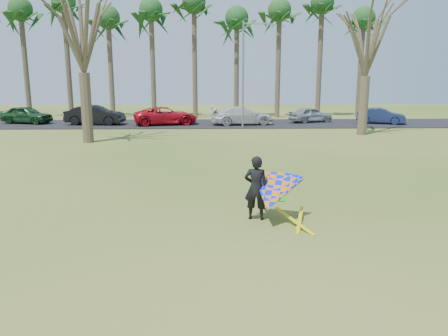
{
  "coord_description": "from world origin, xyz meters",
  "views": [
    {
      "loc": [
        -0.38,
        -11.85,
        4.05
      ],
      "look_at": [
        0.0,
        2.0,
        1.1
      ],
      "focal_mm": 35.0,
      "sensor_mm": 36.0,
      "label": 1
    }
  ],
  "objects_px": {
    "streetlight": "(245,70)",
    "kite_flyer": "(271,192)",
    "bare_tree_right": "(368,36)",
    "bare_tree_left": "(81,25)",
    "car_3": "(242,116)",
    "car_2": "(166,116)",
    "car_0": "(26,115)",
    "car_4": "(311,115)",
    "car_1": "(95,115)",
    "car_5": "(381,116)"
  },
  "relations": [
    {
      "from": "bare_tree_left",
      "to": "streetlight",
      "type": "bearing_deg",
      "value": 34.57
    },
    {
      "from": "bare_tree_left",
      "to": "car_5",
      "type": "xyz_separation_m",
      "value": [
        21.82,
        9.51,
        -6.21
      ]
    },
    {
      "from": "bare_tree_left",
      "to": "car_5",
      "type": "distance_m",
      "value": 24.6
    },
    {
      "from": "car_3",
      "to": "car_2",
      "type": "bearing_deg",
      "value": 82.26
    },
    {
      "from": "car_1",
      "to": "car_4",
      "type": "distance_m",
      "value": 18.21
    },
    {
      "from": "bare_tree_right",
      "to": "kite_flyer",
      "type": "xyz_separation_m",
      "value": [
        -8.75,
        -18.12,
        -5.71
      ]
    },
    {
      "from": "kite_flyer",
      "to": "car_2",
      "type": "bearing_deg",
      "value": 102.59
    },
    {
      "from": "car_1",
      "to": "car_2",
      "type": "xyz_separation_m",
      "value": [
        5.8,
        -0.16,
        -0.06
      ]
    },
    {
      "from": "bare_tree_right",
      "to": "car_5",
      "type": "relative_size",
      "value": 2.35
    },
    {
      "from": "car_0",
      "to": "car_2",
      "type": "height_order",
      "value": "car_0"
    },
    {
      "from": "streetlight",
      "to": "car_2",
      "type": "height_order",
      "value": "streetlight"
    },
    {
      "from": "bare_tree_right",
      "to": "car_5",
      "type": "height_order",
      "value": "bare_tree_right"
    },
    {
      "from": "kite_flyer",
      "to": "car_1",
      "type": "bearing_deg",
      "value": 114.63
    },
    {
      "from": "streetlight",
      "to": "kite_flyer",
      "type": "relative_size",
      "value": 3.35
    },
    {
      "from": "car_2",
      "to": "car_3",
      "type": "height_order",
      "value": "car_3"
    },
    {
      "from": "streetlight",
      "to": "kite_flyer",
      "type": "bearing_deg",
      "value": -92.36
    },
    {
      "from": "car_0",
      "to": "car_2",
      "type": "distance_m",
      "value": 11.88
    },
    {
      "from": "bare_tree_right",
      "to": "kite_flyer",
      "type": "bearing_deg",
      "value": -115.79
    },
    {
      "from": "car_3",
      "to": "car_4",
      "type": "distance_m",
      "value": 6.3
    },
    {
      "from": "car_1",
      "to": "car_2",
      "type": "bearing_deg",
      "value": -87.01
    },
    {
      "from": "car_1",
      "to": "car_5",
      "type": "relative_size",
      "value": 1.22
    },
    {
      "from": "streetlight",
      "to": "car_2",
      "type": "xyz_separation_m",
      "value": [
        -6.35,
        2.22,
        -3.68
      ]
    },
    {
      "from": "car_4",
      "to": "car_5",
      "type": "distance_m",
      "value": 5.8
    },
    {
      "from": "car_3",
      "to": "bare_tree_left",
      "type": "bearing_deg",
      "value": 125.56
    },
    {
      "from": "car_1",
      "to": "kite_flyer",
      "type": "height_order",
      "value": "kite_flyer"
    },
    {
      "from": "bare_tree_left",
      "to": "car_2",
      "type": "distance_m",
      "value": 11.71
    },
    {
      "from": "bare_tree_left",
      "to": "kite_flyer",
      "type": "distance_m",
      "value": 18.73
    },
    {
      "from": "streetlight",
      "to": "car_3",
      "type": "height_order",
      "value": "streetlight"
    },
    {
      "from": "car_1",
      "to": "car_3",
      "type": "distance_m",
      "value": 12.11
    },
    {
      "from": "bare_tree_right",
      "to": "car_0",
      "type": "height_order",
      "value": "bare_tree_right"
    },
    {
      "from": "car_3",
      "to": "kite_flyer",
      "type": "relative_size",
      "value": 2.12
    },
    {
      "from": "bare_tree_right",
      "to": "bare_tree_left",
      "type": "bearing_deg",
      "value": -170.54
    },
    {
      "from": "bare_tree_left",
      "to": "streetlight",
      "type": "relative_size",
      "value": 1.21
    },
    {
      "from": "streetlight",
      "to": "car_2",
      "type": "relative_size",
      "value": 1.54
    },
    {
      "from": "bare_tree_left",
      "to": "car_5",
      "type": "relative_size",
      "value": 2.47
    },
    {
      "from": "car_0",
      "to": "car_1",
      "type": "xyz_separation_m",
      "value": [
        6.02,
        -1.05,
        0.05
      ]
    },
    {
      "from": "car_2",
      "to": "streetlight",
      "type": "bearing_deg",
      "value": -123.41
    },
    {
      "from": "car_0",
      "to": "car_3",
      "type": "relative_size",
      "value": 0.85
    },
    {
      "from": "bare_tree_left",
      "to": "car_3",
      "type": "relative_size",
      "value": 1.91
    },
    {
      "from": "streetlight",
      "to": "car_5",
      "type": "bearing_deg",
      "value": 12.16
    },
    {
      "from": "car_1",
      "to": "car_4",
      "type": "xyz_separation_m",
      "value": [
        18.15,
        1.43,
        -0.13
      ]
    },
    {
      "from": "streetlight",
      "to": "car_0",
      "type": "height_order",
      "value": "streetlight"
    },
    {
      "from": "car_0",
      "to": "car_1",
      "type": "height_order",
      "value": "car_1"
    },
    {
      "from": "bare_tree_right",
      "to": "car_3",
      "type": "distance_m",
      "value": 11.5
    },
    {
      "from": "bare_tree_left",
      "to": "car_4",
      "type": "distance_m",
      "value": 20.41
    },
    {
      "from": "car_0",
      "to": "car_3",
      "type": "height_order",
      "value": "car_3"
    },
    {
      "from": "bare_tree_left",
      "to": "car_3",
      "type": "distance_m",
      "value": 14.9
    },
    {
      "from": "streetlight",
      "to": "car_4",
      "type": "xyz_separation_m",
      "value": [
        6.0,
        3.81,
        -3.75
      ]
    },
    {
      "from": "car_5",
      "to": "car_4",
      "type": "bearing_deg",
      "value": 98.55
    },
    {
      "from": "streetlight",
      "to": "car_5",
      "type": "distance_m",
      "value": 12.5
    }
  ]
}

